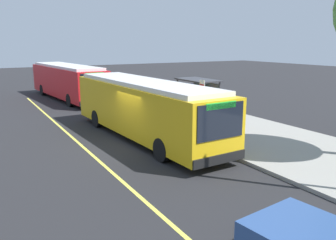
{
  "coord_description": "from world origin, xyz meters",
  "views": [
    {
      "loc": [
        14.73,
        -6.53,
        4.79
      ],
      "look_at": [
        1.51,
        1.0,
        1.42
      ],
      "focal_mm": 37.4,
      "sensor_mm": 36.0,
      "label": 1
    }
  ],
  "objects_px": {
    "transit_bus_main": "(144,107)",
    "transit_bus_second": "(67,80)",
    "pedestrian_commuter": "(168,99)",
    "waiting_bench": "(203,112)",
    "route_sign_post": "(202,99)"
  },
  "relations": [
    {
      "from": "route_sign_post",
      "to": "transit_bus_second",
      "type": "bearing_deg",
      "value": -169.29
    },
    {
      "from": "transit_bus_second",
      "to": "pedestrian_commuter",
      "type": "xyz_separation_m",
      "value": [
        10.44,
        4.02,
        -0.5
      ]
    },
    {
      "from": "pedestrian_commuter",
      "to": "route_sign_post",
      "type": "bearing_deg",
      "value": -10.98
    },
    {
      "from": "transit_bus_main",
      "to": "waiting_bench",
      "type": "bearing_deg",
      "value": 107.77
    },
    {
      "from": "transit_bus_main",
      "to": "pedestrian_commuter",
      "type": "bearing_deg",
      "value": 137.73
    },
    {
      "from": "transit_bus_second",
      "to": "pedestrian_commuter",
      "type": "distance_m",
      "value": 11.2
    },
    {
      "from": "transit_bus_main",
      "to": "route_sign_post",
      "type": "bearing_deg",
      "value": 68.06
    },
    {
      "from": "transit_bus_main",
      "to": "transit_bus_second",
      "type": "xyz_separation_m",
      "value": [
        -14.65,
        -0.2,
        0.0
      ]
    },
    {
      "from": "transit_bus_main",
      "to": "transit_bus_second",
      "type": "height_order",
      "value": "same"
    },
    {
      "from": "transit_bus_second",
      "to": "route_sign_post",
      "type": "xyz_separation_m",
      "value": [
        15.77,
        2.98,
        0.34
      ]
    },
    {
      "from": "transit_bus_second",
      "to": "route_sign_post",
      "type": "distance_m",
      "value": 16.05
    },
    {
      "from": "transit_bus_second",
      "to": "route_sign_post",
      "type": "relative_size",
      "value": 4.32
    },
    {
      "from": "waiting_bench",
      "to": "pedestrian_commuter",
      "type": "relative_size",
      "value": 0.95
    },
    {
      "from": "transit_bus_main",
      "to": "route_sign_post",
      "type": "height_order",
      "value": "same"
    },
    {
      "from": "transit_bus_main",
      "to": "route_sign_post",
      "type": "xyz_separation_m",
      "value": [
        1.12,
        2.79,
        0.34
      ]
    }
  ]
}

